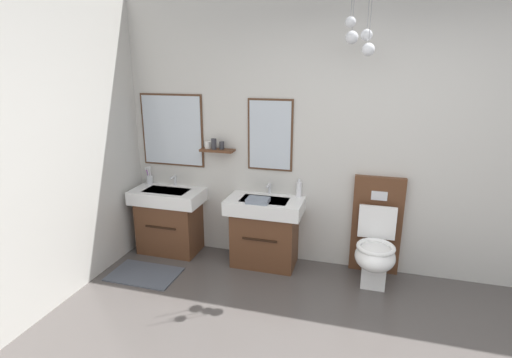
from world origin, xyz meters
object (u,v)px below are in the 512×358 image
at_px(vanity_sink_right, 265,229).
at_px(folded_hand_towel, 258,200).
at_px(soap_dispenser, 299,189).
at_px(vanity_sink_left, 170,218).
at_px(toothbrush_cup, 150,178).
at_px(toilet, 375,244).

bearing_deg(vanity_sink_right, folded_hand_towel, -107.35).
bearing_deg(soap_dispenser, vanity_sink_left, -173.60).
relative_size(toothbrush_cup, folded_hand_towel, 0.92).
height_order(vanity_sink_right, soap_dispenser, soap_dispenser).
bearing_deg(vanity_sink_left, vanity_sink_right, 0.00).
distance_m(vanity_sink_right, folded_hand_towel, 0.38).
relative_size(vanity_sink_right, toilet, 0.77).
xyz_separation_m(vanity_sink_left, toothbrush_cup, (-0.31, 0.15, 0.40)).
height_order(vanity_sink_left, folded_hand_towel, folded_hand_towel).
bearing_deg(vanity_sink_left, toothbrush_cup, 154.08).
bearing_deg(vanity_sink_right, vanity_sink_left, 180.00).
bearing_deg(toothbrush_cup, soap_dispenser, 0.32).
xyz_separation_m(toothbrush_cup, folded_hand_towel, (1.37, -0.28, -0.04)).
distance_m(vanity_sink_left, toothbrush_cup, 0.52).
xyz_separation_m(vanity_sink_left, vanity_sink_right, (1.10, 0.00, 0.00)).
bearing_deg(toothbrush_cup, vanity_sink_left, -25.92).
relative_size(toothbrush_cup, soap_dispenser, 1.05).
xyz_separation_m(toothbrush_cup, soap_dispenser, (1.73, 0.01, 0.02)).
bearing_deg(toothbrush_cup, folded_hand_towel, -11.45).
xyz_separation_m(vanity_sink_left, toilet, (2.21, -0.01, -0.01)).
xyz_separation_m(toilet, soap_dispenser, (-0.79, 0.17, 0.43)).
height_order(toilet, toothbrush_cup, toilet).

